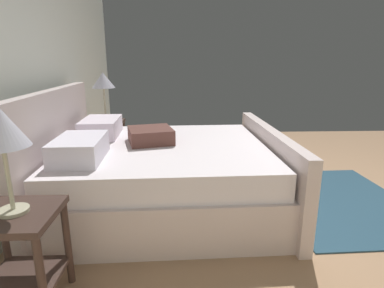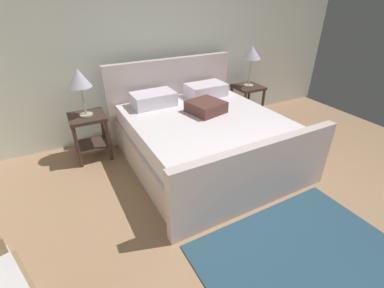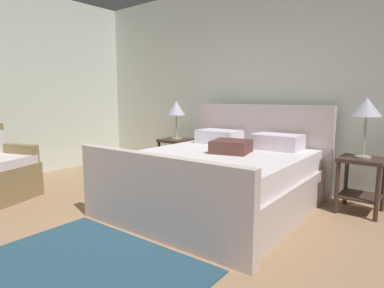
{
  "view_description": "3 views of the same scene",
  "coord_description": "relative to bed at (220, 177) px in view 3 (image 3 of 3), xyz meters",
  "views": [
    {
      "loc": [
        -2.82,
        1.62,
        1.4
      ],
      "look_at": [
        -0.08,
        1.51,
        0.66
      ],
      "focal_mm": 29.33,
      "sensor_mm": 36.0,
      "label": 1
    },
    {
      "loc": [
        -1.47,
        -0.87,
        1.95
      ],
      "look_at": [
        -0.34,
        1.37,
        0.53
      ],
      "focal_mm": 25.25,
      "sensor_mm": 36.0,
      "label": 2
    },
    {
      "loc": [
        2.02,
        -1.17,
        1.24
      ],
      "look_at": [
        -0.1,
        1.47,
        0.74
      ],
      "focal_mm": 30.25,
      "sensor_mm": 36.0,
      "label": 3
    }
  ],
  "objects": [
    {
      "name": "nightstand_left",
      "position": [
        -1.28,
        0.72,
        0.06
      ],
      "size": [
        0.44,
        0.44,
        0.6
      ],
      "color": "#3D2A23",
      "rests_on": "ground"
    },
    {
      "name": "wall_back",
      "position": [
        -0.04,
        1.22,
        1.09
      ],
      "size": [
        6.49,
        0.12,
        2.86
      ],
      "primitive_type": "cube",
      "color": "silver",
      "rests_on": "ground"
    },
    {
      "name": "ground_plane",
      "position": [
        -0.04,
        -1.8,
        -0.36
      ],
      "size": [
        6.37,
        5.91,
        0.02
      ],
      "primitive_type": "cube",
      "color": "#A67F5D"
    },
    {
      "name": "area_rug",
      "position": [
        0.0,
        -1.8,
        -0.34
      ],
      "size": [
        1.75,
        1.34,
        0.01
      ],
      "primitive_type": "cube",
      "rotation": [
        0.0,
        0.0,
        0.03
      ],
      "color": "#29495D",
      "rests_on": "ground"
    },
    {
      "name": "table_lamp_right",
      "position": [
        1.29,
        0.79,
        0.77
      ],
      "size": [
        0.3,
        0.3,
        0.63
      ],
      "color": "#B7B293",
      "rests_on": "nightstand_right"
    },
    {
      "name": "bed",
      "position": [
        0.0,
        0.0,
        0.0
      ],
      "size": [
        1.99,
        2.17,
        1.14
      ],
      "color": "beige",
      "rests_on": "ground"
    },
    {
      "name": "table_lamp_left",
      "position": [
        -1.28,
        0.72,
        0.71
      ],
      "size": [
        0.27,
        0.27,
        0.58
      ],
      "color": "#B7B293",
      "rests_on": "nightstand_left"
    },
    {
      "name": "nightstand_right",
      "position": [
        1.29,
        0.79,
        0.06
      ],
      "size": [
        0.44,
        0.44,
        0.6
      ],
      "color": "#3D2A23",
      "rests_on": "ground"
    }
  ]
}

